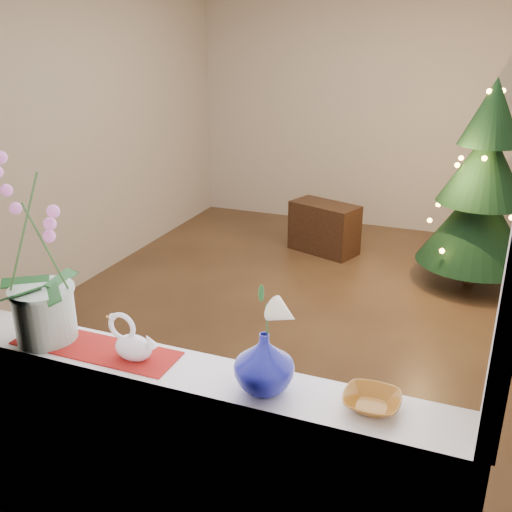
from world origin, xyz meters
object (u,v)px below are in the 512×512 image
at_px(blue_vase, 264,358).
at_px(xmas_tree, 482,186).
at_px(orchid_pot, 36,253).
at_px(amber_dish, 372,402).
at_px(side_table, 324,228).
at_px(swan, 133,338).
at_px(paperweight, 274,385).

bearing_deg(blue_vase, xmas_tree, 79.41).
bearing_deg(orchid_pot, amber_dish, 1.09).
bearing_deg(side_table, xmas_tree, 8.12).
height_order(orchid_pot, swan, orchid_pot).
height_order(orchid_pot, amber_dish, orchid_pot).
bearing_deg(blue_vase, paperweight, -12.72).
relative_size(blue_vase, side_table, 0.37).
height_order(blue_vase, xmas_tree, xmas_tree).
relative_size(orchid_pot, blue_vase, 2.99).
height_order(swan, blue_vase, blue_vase).
bearing_deg(orchid_pot, side_table, 87.45).
relative_size(swan, xmas_tree, 0.12).
bearing_deg(blue_vase, side_table, 101.64).
xyz_separation_m(orchid_pot, blue_vase, (0.96, -0.01, -0.25)).
xyz_separation_m(blue_vase, paperweight, (0.04, -0.01, -0.09)).
height_order(xmas_tree, side_table, xmas_tree).
bearing_deg(swan, amber_dish, 12.02).
bearing_deg(side_table, orchid_pot, -72.47).
xyz_separation_m(amber_dish, xmas_tree, (0.28, 3.48, -0.05)).
bearing_deg(swan, paperweight, 8.77).
relative_size(paperweight, side_table, 0.10).
distance_m(orchid_pot, swan, 0.51).
bearing_deg(blue_vase, amber_dish, 5.11).
distance_m(paperweight, amber_dish, 0.33).
bearing_deg(xmas_tree, orchid_pot, -114.71).
height_order(swan, paperweight, swan).
xyz_separation_m(orchid_pot, amber_dish, (1.33, 0.03, -0.36)).
relative_size(swan, paperweight, 3.18).
distance_m(orchid_pot, paperweight, 1.06).
relative_size(swan, side_table, 0.31).
height_order(blue_vase, side_table, blue_vase).
bearing_deg(swan, orchid_pot, -170.01).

